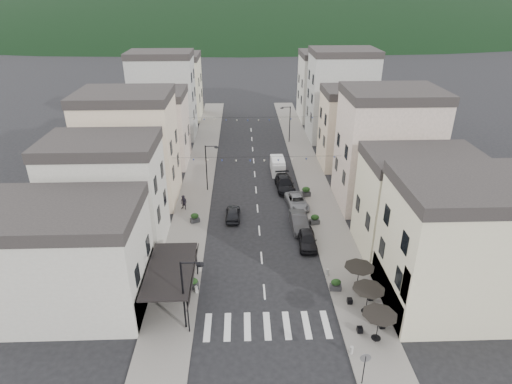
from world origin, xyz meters
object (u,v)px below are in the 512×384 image
Objects in this scene: parked_car_c at (297,201)px; parked_car_e at (233,213)px; delivery_van at (278,165)px; pedestrian_b at (184,202)px; parked_car_a at (307,239)px; parked_car_d at (285,184)px; parked_car_b at (299,222)px; pedestrian_a at (177,253)px.

parked_car_c is 7.85m from parked_car_e.
parked_car_c is 10.36m from delivery_van.
parked_car_a is at bearing -4.22° from pedestrian_b.
parked_car_a is 0.90× the size of parked_car_c.
parked_car_d reaches higher than parked_car_e.
delivery_van reaches higher than pedestrian_b.
parked_car_b reaches higher than parked_car_d.
parked_car_e is (-7.40, 5.71, -0.07)m from parked_car_a.
parked_car_a is 12.65m from pedestrian_a.
parked_car_d is at bearing 50.30° from pedestrian_b.
parked_car_a reaches higher than parked_car_c.
pedestrian_a reaches higher than parked_car_e.
pedestrian_a is at bearing -59.49° from pedestrian_b.
pedestrian_b reaches higher than parked_car_e.
parked_car_c is at bearing 83.85° from parked_car_b.
parked_car_c is 2.77× the size of pedestrian_b.
pedestrian_b is at bearing 175.86° from parked_car_c.
parked_car_e is 9.59m from pedestrian_a.
parked_car_c is 16.45m from pedestrian_a.
pedestrian_a is at bearing 59.29° from parked_car_e.
parked_car_a is 9.35m from parked_car_e.
pedestrian_a reaches higher than parked_car_b.
parked_car_e is at bearing 144.37° from parked_car_a.
parked_car_b is 2.69× the size of pedestrian_b.
parked_car_c is at bearing -82.01° from parked_car_d.
parked_car_b reaches higher than parked_car_a.
parked_car_c is 1.08× the size of delivery_van.
parked_car_c is 4.86m from parked_car_d.
parked_car_b is at bearing -100.20° from parked_car_c.
pedestrian_a reaches higher than parked_car_c.
parked_car_c is 0.91× the size of parked_car_d.
delivery_van reaches higher than parked_car_d.
pedestrian_b reaches higher than parked_car_a.
pedestrian_b is (-12.06, -5.18, 0.22)m from parked_car_d.
parked_car_a is 3.39m from parked_car_b.
parked_car_b is 13.38m from pedestrian_a.
parked_car_e reaches higher than parked_car_c.
parked_car_d is at bearing 96.23° from parked_car_a.
parked_car_a is at bearing -89.23° from parked_car_d.
parked_car_e is 2.02× the size of pedestrian_a.
parked_car_b is 0.88× the size of parked_car_d.
parked_car_e is (-7.40, -2.62, 0.00)m from parked_car_c.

